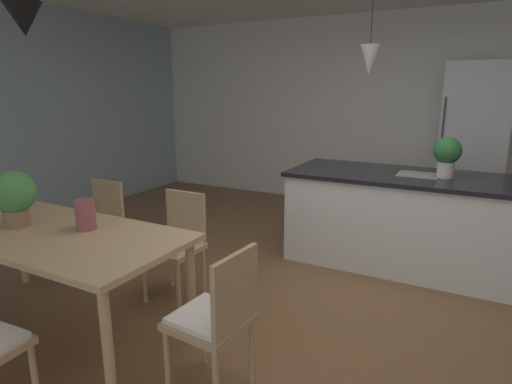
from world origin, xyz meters
TOP-DOWN VIEW (x-y plane):
  - ground_plane at (0.00, 0.00)m, footprint 10.00×8.40m
  - wall_back_kitchen at (0.00, 3.26)m, footprint 10.00×0.12m
  - dining_table at (-1.63, -1.18)m, footprint 2.01×0.89m
  - chair_far_left at (-2.08, -0.36)m, footprint 0.41×0.41m
  - chair_kitchen_end at (-0.26, -1.18)m, footprint 0.43×0.43m
  - chair_far_right at (-1.18, -0.36)m, footprint 0.40×0.40m
  - kitchen_island at (0.34, 1.21)m, footprint 2.19×0.97m
  - refrigerator at (0.83, 2.86)m, footprint 0.73×0.67m
  - pendant_over_table at (-1.72, -1.10)m, footprint 0.24×0.24m
  - pendant_over_island_main at (-0.09, 1.21)m, footprint 0.19×0.19m
  - potted_plant_on_island at (0.66, 1.21)m, footprint 0.24×0.24m
  - potted_plant_on_table at (-1.87, -1.23)m, footprint 0.29×0.29m
  - vase_on_dining_table at (-1.40, -1.05)m, footprint 0.13×0.13m

SIDE VIEW (x-z plane):
  - ground_plane at x=0.00m, z-range -0.04..0.00m
  - kitchen_island at x=0.34m, z-range 0.01..0.92m
  - chair_far_left at x=-2.08m, z-range 0.04..0.91m
  - chair_kitchen_end at x=-0.26m, z-range 0.04..0.91m
  - chair_far_right at x=-1.18m, z-range 0.04..0.91m
  - dining_table at x=-1.63m, z-range 0.31..1.07m
  - vase_on_dining_table at x=-1.40m, z-range 0.76..0.96m
  - potted_plant_on_table at x=-1.87m, z-range 0.78..1.17m
  - refrigerator at x=0.83m, z-range 0.00..2.00m
  - potted_plant_on_island at x=0.66m, z-range 0.93..1.30m
  - wall_back_kitchen at x=0.00m, z-range 0.00..2.70m
  - pendant_over_island_main at x=-0.09m, z-range 1.50..2.39m
  - pendant_over_table at x=-1.72m, z-range 1.77..2.46m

